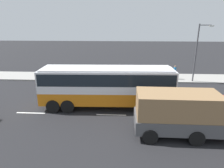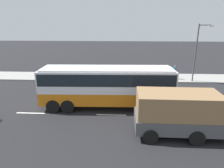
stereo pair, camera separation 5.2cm
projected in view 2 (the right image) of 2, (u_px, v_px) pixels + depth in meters
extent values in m
plane|color=black|center=(126.00, 104.00, 18.08)|extent=(120.00, 120.00, 0.00)
cube|color=gray|center=(125.00, 77.00, 26.27)|extent=(80.00, 4.00, 0.15)
cube|color=white|center=(31.00, 113.00, 16.20)|extent=(2.40, 0.16, 0.01)
cube|color=white|center=(111.00, 115.00, 15.88)|extent=(2.40, 0.16, 0.01)
cube|color=white|center=(186.00, 117.00, 15.60)|extent=(2.40, 0.16, 0.01)
cube|color=orange|center=(107.00, 95.00, 17.06)|extent=(11.23, 2.88, 1.06)
cube|color=silver|center=(107.00, 80.00, 16.63)|extent=(11.23, 2.88, 1.80)
cube|color=black|center=(107.00, 77.00, 16.56)|extent=(11.01, 2.90, 0.99)
cube|color=black|center=(173.00, 79.00, 16.51)|extent=(0.19, 2.33, 1.44)
cube|color=silver|center=(107.00, 68.00, 16.34)|extent=(10.78, 2.71, 0.12)
cylinder|color=black|center=(150.00, 96.00, 18.31)|extent=(1.11, 0.33, 1.10)
cylinder|color=black|center=(155.00, 107.00, 16.00)|extent=(1.11, 0.33, 1.10)
cylinder|color=black|center=(74.00, 96.00, 18.44)|extent=(1.11, 0.33, 1.10)
cylinder|color=black|center=(68.00, 106.00, 16.12)|extent=(1.11, 0.33, 1.10)
cylinder|color=black|center=(61.00, 96.00, 18.46)|extent=(1.11, 0.33, 1.10)
cylinder|color=black|center=(53.00, 106.00, 16.15)|extent=(1.11, 0.33, 1.10)
cube|color=#4C4C4F|center=(176.00, 122.00, 12.91)|extent=(5.40, 2.49, 0.90)
cube|color=olive|center=(178.00, 104.00, 12.54)|extent=(5.18, 2.39, 1.54)
cylinder|color=black|center=(185.00, 120.00, 14.10)|extent=(0.96, 0.29, 0.96)
cylinder|color=black|center=(197.00, 138.00, 11.88)|extent=(0.96, 0.29, 0.96)
cylinder|color=black|center=(146.00, 119.00, 14.26)|extent=(0.96, 0.29, 0.96)
cylinder|color=black|center=(150.00, 137.00, 12.03)|extent=(0.96, 0.29, 0.96)
cylinder|color=brown|center=(174.00, 76.00, 25.15)|extent=(0.14, 0.14, 0.86)
cylinder|color=brown|center=(175.00, 75.00, 25.25)|extent=(0.14, 0.14, 0.86)
cylinder|color=#2672B2|center=(175.00, 70.00, 24.97)|extent=(0.32, 0.32, 0.65)
sphere|color=#9E7051|center=(175.00, 66.00, 24.84)|extent=(0.23, 0.23, 0.23)
cylinder|color=brown|center=(147.00, 75.00, 25.60)|extent=(0.14, 0.14, 0.84)
cylinder|color=brown|center=(149.00, 75.00, 25.53)|extent=(0.14, 0.14, 0.84)
cylinder|color=beige|center=(148.00, 69.00, 25.35)|extent=(0.32, 0.32, 0.63)
sphere|color=#9E7051|center=(149.00, 66.00, 25.22)|extent=(0.23, 0.23, 0.23)
cylinder|color=#47474C|center=(196.00, 54.00, 23.39)|extent=(0.16, 0.16, 6.80)
cylinder|color=#47474C|center=(205.00, 25.00, 22.37)|extent=(1.35, 0.10, 0.10)
cube|color=silver|center=(211.00, 26.00, 22.37)|extent=(0.50, 0.24, 0.16)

